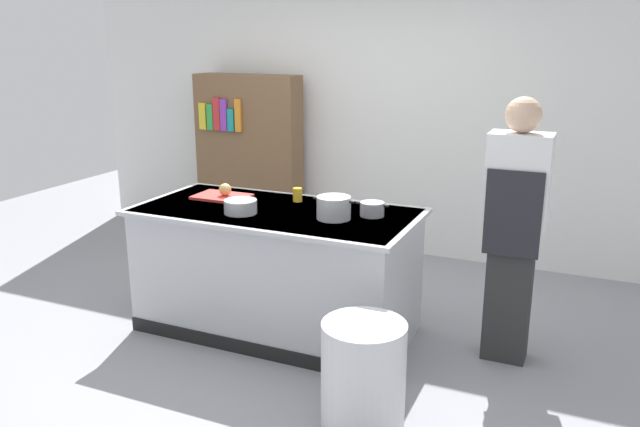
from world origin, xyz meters
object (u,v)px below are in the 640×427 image
object	(u,v)px
mixing_bowl	(241,207)
bookshelf	(249,159)
trash_bin	(363,376)
juice_cup	(298,195)
onion	(225,190)
stock_pot	(334,208)
person_chef	(514,226)
sauce_pan	(372,209)

from	to	relation	value
mixing_bowl	bookshelf	xyz separation A→B (m)	(-1.08, 1.97, -0.09)
trash_bin	bookshelf	xyz separation A→B (m)	(-2.25, 2.70, 0.55)
trash_bin	juice_cup	bearing A→B (deg)	129.21
onion	trash_bin	size ratio (longest dim) A/B	0.15
stock_pot	mixing_bowl	xyz separation A→B (m)	(-0.63, -0.13, -0.03)
stock_pot	person_chef	xyz separation A→B (m)	(1.12, 0.27, -0.06)
onion	person_chef	bearing A→B (deg)	2.46
trash_bin	mixing_bowl	bearing A→B (deg)	148.34
stock_pot	person_chef	bearing A→B (deg)	13.58
person_chef	bookshelf	size ratio (longest dim) A/B	1.01
juice_cup	onion	bearing A→B (deg)	-165.77
juice_cup	trash_bin	size ratio (longest dim) A/B	0.16
trash_bin	onion	bearing A→B (deg)	145.18
mixing_bowl	trash_bin	world-z (taller)	mixing_bowl
onion	juice_cup	size ratio (longest dim) A/B	0.93
stock_pot	sauce_pan	bearing A→B (deg)	38.63
onion	person_chef	distance (m)	2.08
onion	sauce_pan	size ratio (longest dim) A/B	0.41
sauce_pan	person_chef	world-z (taller)	person_chef
juice_cup	trash_bin	distance (m)	1.64
stock_pot	sauce_pan	distance (m)	0.27
stock_pot	trash_bin	world-z (taller)	stock_pot
mixing_bowl	sauce_pan	bearing A→B (deg)	19.57
juice_cup	trash_bin	bearing A→B (deg)	-50.79
bookshelf	mixing_bowl	bearing A→B (deg)	-61.35
mixing_bowl	bookshelf	bearing A→B (deg)	118.65
sauce_pan	juice_cup	world-z (taller)	juice_cup
stock_pot	trash_bin	distance (m)	1.21
stock_pot	bookshelf	xyz separation A→B (m)	(-1.71, 1.84, -0.12)
mixing_bowl	juice_cup	world-z (taller)	juice_cup
person_chef	onion	bearing A→B (deg)	96.34
stock_pot	trash_bin	bearing A→B (deg)	-57.90
person_chef	juice_cup	bearing A→B (deg)	92.17
onion	person_chef	world-z (taller)	person_chef
onion	mixing_bowl	bearing A→B (deg)	-44.57
onion	bookshelf	size ratio (longest dim) A/B	0.05
stock_pot	mixing_bowl	world-z (taller)	stock_pot
sauce_pan	mixing_bowl	world-z (taller)	sauce_pan
juice_cup	person_chef	bearing A→B (deg)	-1.70
stock_pot	juice_cup	bearing A→B (deg)	142.94
juice_cup	trash_bin	world-z (taller)	juice_cup
juice_cup	person_chef	distance (m)	1.54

